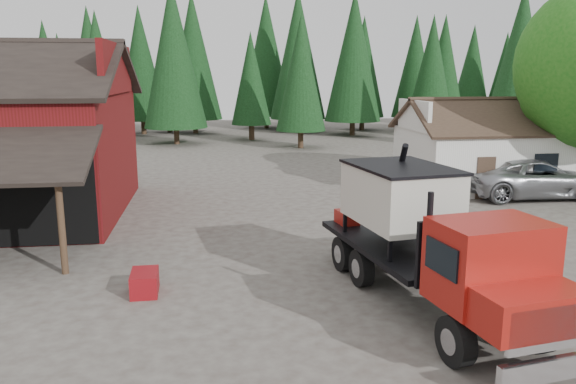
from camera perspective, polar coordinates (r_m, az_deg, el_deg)
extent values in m
plane|color=#473F38|center=(15.48, -2.69, -9.91)|extent=(120.00, 120.00, 0.00)
cube|color=#5E0F13|center=(24.61, -17.07, 11.92)|extent=(0.25, 7.00, 2.00)
cylinder|color=#382619|center=(17.52, -22.00, -3.37)|extent=(0.20, 0.20, 2.80)
cube|color=silver|center=(31.14, 19.42, 3.31)|extent=(8.00, 6.00, 3.00)
cube|color=#38281E|center=(29.60, 21.04, 7.18)|extent=(8.60, 3.42, 1.80)
cube|color=#38281E|center=(32.25, 18.47, 7.67)|extent=(8.60, 3.42, 1.80)
cube|color=silver|center=(29.28, 12.69, 7.63)|extent=(0.20, 4.20, 1.50)
cube|color=silver|center=(32.96, 25.92, 7.17)|extent=(0.20, 4.20, 1.50)
cube|color=#38281E|center=(27.88, 19.43, 1.35)|extent=(0.90, 0.06, 2.00)
cube|color=black|center=(29.29, 24.73, 2.60)|extent=(1.20, 0.06, 1.00)
sphere|color=#1B6116|center=(30.41, 26.54, 9.20)|extent=(4.40, 4.40, 4.40)
cylinder|color=#382619|center=(45.20, 1.30, 5.51)|extent=(0.44, 0.44, 1.60)
cone|color=black|center=(44.93, 1.33, 11.99)|extent=(3.96, 3.96, 9.00)
cylinder|color=#382619|center=(46.84, 21.92, 4.89)|extent=(0.44, 0.44, 1.60)
cone|color=black|center=(46.60, 22.50, 12.35)|extent=(4.84, 4.84, 11.00)
cylinder|color=#382619|center=(48.66, -11.25, 5.74)|extent=(0.44, 0.44, 1.60)
cone|color=black|center=(48.44, -11.57, 13.52)|extent=(5.28, 5.28, 12.00)
cylinder|color=black|center=(12.06, 16.66, -14.29)|extent=(0.49, 1.08, 1.04)
cylinder|color=black|center=(13.19, 24.04, -12.51)|extent=(0.49, 1.08, 1.04)
cylinder|color=black|center=(15.71, 7.48, -7.66)|extent=(0.49, 1.08, 1.04)
cylinder|color=black|center=(16.59, 13.77, -6.84)|extent=(0.49, 1.08, 1.04)
cylinder|color=black|center=(16.85, 5.61, -6.26)|extent=(0.49, 1.08, 1.04)
cylinder|color=black|center=(17.68, 11.58, -5.58)|extent=(0.49, 1.08, 1.04)
cube|color=black|center=(14.76, 13.50, -7.63)|extent=(2.29, 8.18, 0.38)
cube|color=silver|center=(11.61, 25.06, -16.01)|extent=(2.17, 0.51, 0.42)
cube|color=silver|center=(11.35, 25.07, -12.44)|extent=(1.79, 0.37, 0.85)
cube|color=maroon|center=(11.69, 23.26, -10.83)|extent=(2.29, 1.54, 0.80)
cube|color=maroon|center=(12.40, 19.81, -6.71)|extent=(2.49, 1.94, 1.75)
cube|color=black|center=(11.76, 22.10, -6.44)|extent=(1.97, 0.38, 0.85)
cylinder|color=black|center=(12.41, 14.13, -3.84)|extent=(0.15, 0.15, 1.70)
cube|color=black|center=(13.14, 17.35, -5.73)|extent=(2.30, 0.47, 1.51)
cube|color=black|center=(15.78, 11.11, -5.28)|extent=(3.23, 5.78, 0.15)
cube|color=beige|center=(15.43, 11.32, -0.32)|extent=(2.63, 3.41, 1.51)
cone|color=beige|center=(15.65, 11.18, -3.70)|extent=(2.37, 2.37, 0.66)
cube|color=black|center=(15.29, 11.43, 2.52)|extent=(2.74, 3.52, 0.08)
cylinder|color=black|center=(16.85, 10.89, 0.39)|extent=(0.39, 2.09, 2.88)
cube|color=maroon|center=(17.43, 6.01, -2.58)|extent=(0.68, 0.83, 0.42)
cylinder|color=silver|center=(13.87, 21.61, -9.85)|extent=(0.67, 1.01, 0.53)
imported|color=#999BA0|center=(29.14, 23.77, 1.30)|extent=(6.78, 3.31, 1.85)
cube|color=maroon|center=(15.62, -14.35, -8.90)|extent=(0.73, 1.12, 0.60)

